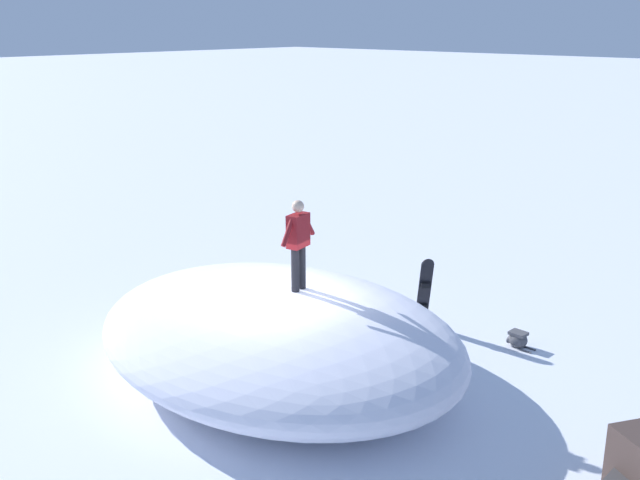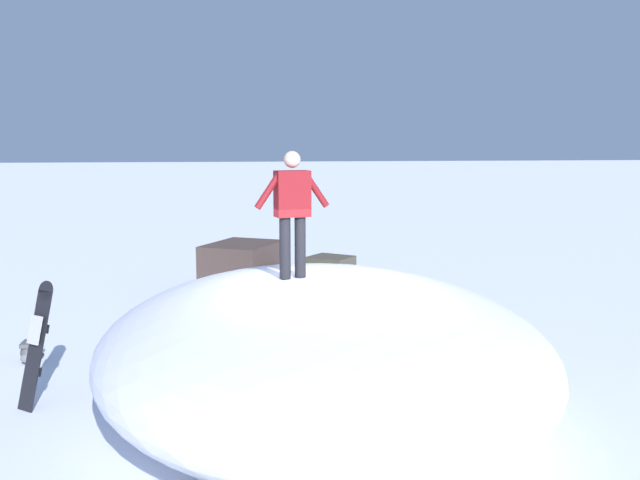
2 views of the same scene
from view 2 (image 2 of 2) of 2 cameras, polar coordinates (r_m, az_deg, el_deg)
ground at (r=9.05m, az=0.49°, el=-13.45°), size 240.00×240.00×0.00m
snow_mound at (r=8.77m, az=0.14°, el=-8.52°), size 5.82×7.46×1.63m
snowboarder_standing at (r=8.61m, az=-2.29°, el=2.77°), size 0.97×0.30×1.58m
snowboard_primary_upright at (r=9.49m, az=-22.26°, el=-7.85°), size 0.49×0.51×1.58m
backpack_far at (r=11.52m, az=-22.68°, el=-8.48°), size 0.32×0.57×0.32m
rock_outcrop at (r=15.65m, az=-5.27°, el=-2.46°), size 3.85×3.06×1.14m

